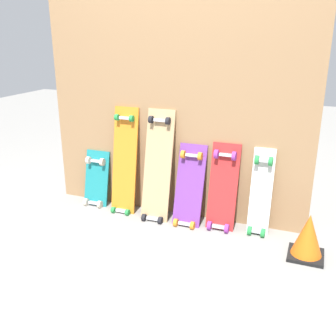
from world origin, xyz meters
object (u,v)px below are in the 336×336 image
(skateboard_natural, at_px, (157,170))
(traffic_cone, at_px, (308,237))
(skateboard_orange, at_px, (124,165))
(skateboard_red, at_px, (223,191))
(skateboard_purple, at_px, (189,189))
(skateboard_teal, at_px, (96,182))
(skateboard_white, at_px, (261,196))

(skateboard_natural, xyz_separation_m, traffic_cone, (1.20, -0.21, -0.26))
(skateboard_orange, xyz_separation_m, skateboard_natural, (0.31, -0.02, 0.00))
(skateboard_orange, relative_size, skateboard_red, 1.32)
(skateboard_purple, distance_m, traffic_cone, 0.95)
(skateboard_purple, bearing_deg, skateboard_teal, 177.30)
(skateboard_natural, bearing_deg, skateboard_purple, -0.49)
(skateboard_red, bearing_deg, skateboard_white, 3.54)
(skateboard_teal, relative_size, skateboard_orange, 0.57)
(skateboard_teal, height_order, skateboard_purple, skateboard_purple)
(skateboard_natural, height_order, skateboard_white, skateboard_natural)
(skateboard_purple, height_order, skateboard_white, skateboard_white)
(skateboard_purple, relative_size, skateboard_red, 0.96)
(skateboard_orange, height_order, traffic_cone, skateboard_orange)
(skateboard_natural, distance_m, skateboard_purple, 0.30)
(skateboard_natural, relative_size, skateboard_purple, 1.37)
(traffic_cone, bearing_deg, skateboard_red, 160.51)
(skateboard_orange, bearing_deg, skateboard_purple, -2.54)
(skateboard_natural, bearing_deg, skateboard_red, 2.03)
(skateboard_orange, xyz_separation_m, skateboard_white, (1.14, 0.01, -0.11))
(skateboard_natural, distance_m, traffic_cone, 1.24)
(skateboard_purple, xyz_separation_m, skateboard_white, (0.56, 0.04, 0.02))
(skateboard_red, bearing_deg, skateboard_purple, -175.40)
(skateboard_natural, height_order, traffic_cone, skateboard_natural)
(skateboard_teal, distance_m, skateboard_white, 1.44)
(skateboard_natural, xyz_separation_m, skateboard_red, (0.54, 0.02, -0.11))
(skateboard_teal, bearing_deg, skateboard_red, -1.01)
(skateboard_red, distance_m, skateboard_white, 0.29)
(skateboard_teal, height_order, skateboard_orange, skateboard_orange)
(skateboard_white, bearing_deg, skateboard_natural, -177.44)
(skateboard_teal, relative_size, skateboard_natural, 0.57)
(skateboard_natural, relative_size, skateboard_red, 1.32)
(skateboard_teal, height_order, traffic_cone, skateboard_teal)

